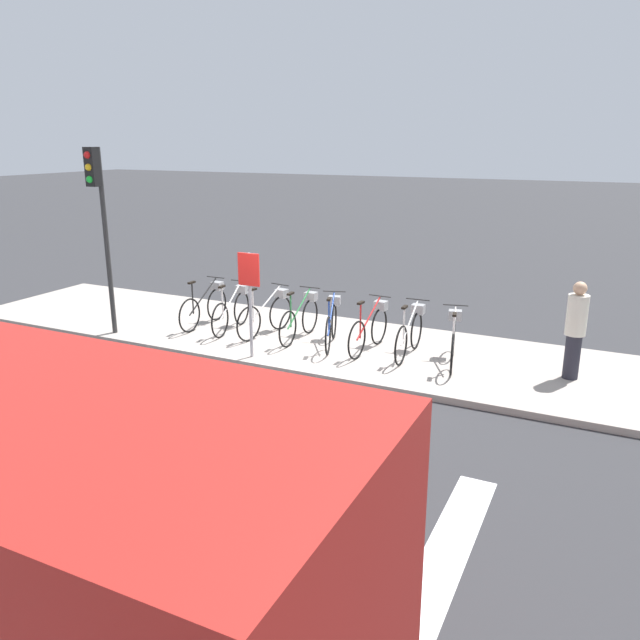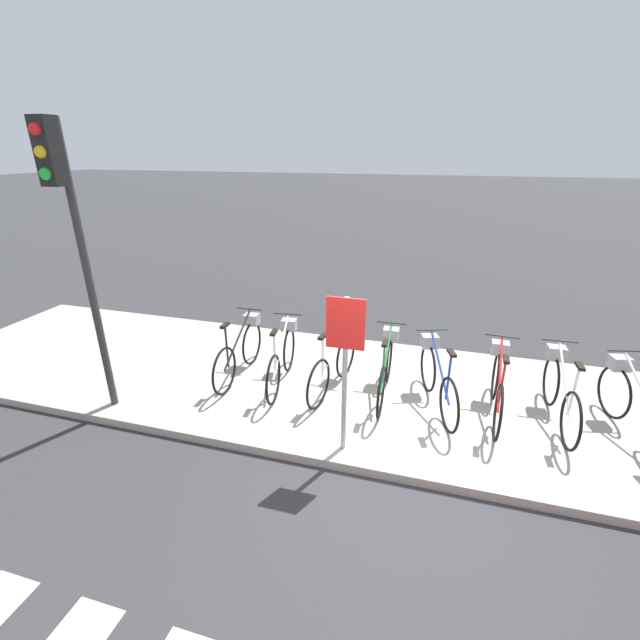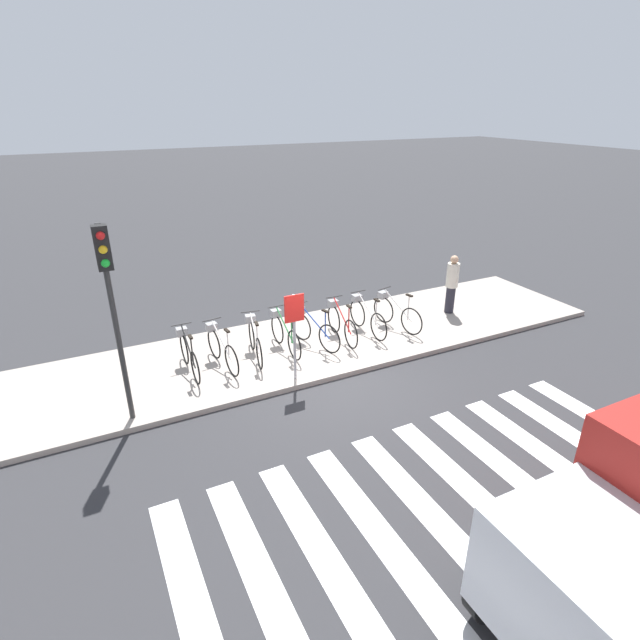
# 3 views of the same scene
# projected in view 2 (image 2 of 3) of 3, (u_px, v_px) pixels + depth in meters

# --- Properties ---
(ground_plane) EXTENTS (120.00, 120.00, 0.00)m
(ground_plane) POSITION_uv_depth(u_px,v_px,m) (398.00, 483.00, 4.93)
(ground_plane) COLOR #2D2D30
(sidewalk) EXTENTS (16.71, 3.54, 0.12)m
(sidewalk) POSITION_uv_depth(u_px,v_px,m) (411.00, 398.00, 6.48)
(sidewalk) COLOR #9E9389
(sidewalk) RESTS_ON ground_plane
(parked_bicycle_0) EXTENTS (0.46, 1.75, 1.07)m
(parked_bicycle_0) POSITION_uv_depth(u_px,v_px,m) (241.00, 349.00, 6.89)
(parked_bicycle_0) COLOR black
(parked_bicycle_0) RESTS_ON sidewalk
(parked_bicycle_1) EXTENTS (0.46, 1.74, 1.07)m
(parked_bicycle_1) POSITION_uv_depth(u_px,v_px,m) (283.00, 355.00, 6.66)
(parked_bicycle_1) COLOR black
(parked_bicycle_1) RESTS_ON sidewalk
(parked_bicycle_2) EXTENTS (0.48, 1.73, 1.07)m
(parked_bicycle_2) POSITION_uv_depth(u_px,v_px,m) (335.00, 361.00, 6.50)
(parked_bicycle_2) COLOR black
(parked_bicycle_2) RESTS_ON sidewalk
(parked_bicycle_3) EXTENTS (0.46, 1.75, 1.07)m
(parked_bicycle_3) POSITION_uv_depth(u_px,v_px,m) (386.00, 366.00, 6.33)
(parked_bicycle_3) COLOR black
(parked_bicycle_3) RESTS_ON sidewalk
(parked_bicycle_4) EXTENTS (0.67, 1.68, 1.07)m
(parked_bicycle_4) POSITION_uv_depth(u_px,v_px,m) (437.00, 376.00, 6.07)
(parked_bicycle_4) COLOR black
(parked_bicycle_4) RESTS_ON sidewalk
(parked_bicycle_5) EXTENTS (0.46, 1.75, 1.07)m
(parked_bicycle_5) POSITION_uv_depth(u_px,v_px,m) (498.00, 383.00, 5.88)
(parked_bicycle_5) COLOR black
(parked_bicycle_5) RESTS_ON sidewalk
(parked_bicycle_6) EXTENTS (0.46, 1.75, 1.07)m
(parked_bicycle_6) POSITION_uv_depth(u_px,v_px,m) (560.00, 389.00, 5.73)
(parked_bicycle_6) COLOR black
(parked_bicycle_6) RESTS_ON sidewalk
(parked_bicycle_7) EXTENTS (0.54, 1.72, 1.07)m
(parked_bicycle_7) POSITION_uv_depth(u_px,v_px,m) (635.00, 403.00, 5.42)
(parked_bicycle_7) COLOR black
(parked_bicycle_7) RESTS_ON sidewalk
(traffic_light) EXTENTS (0.24, 0.40, 3.81)m
(traffic_light) POSITION_uv_depth(u_px,v_px,m) (68.00, 214.00, 5.13)
(traffic_light) COLOR #2D2D2D
(traffic_light) RESTS_ON sidewalk
(sign_post) EXTENTS (0.44, 0.07, 1.98)m
(sign_post) POSITION_uv_depth(u_px,v_px,m) (345.00, 350.00, 4.82)
(sign_post) COLOR #99999E
(sign_post) RESTS_ON sidewalk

